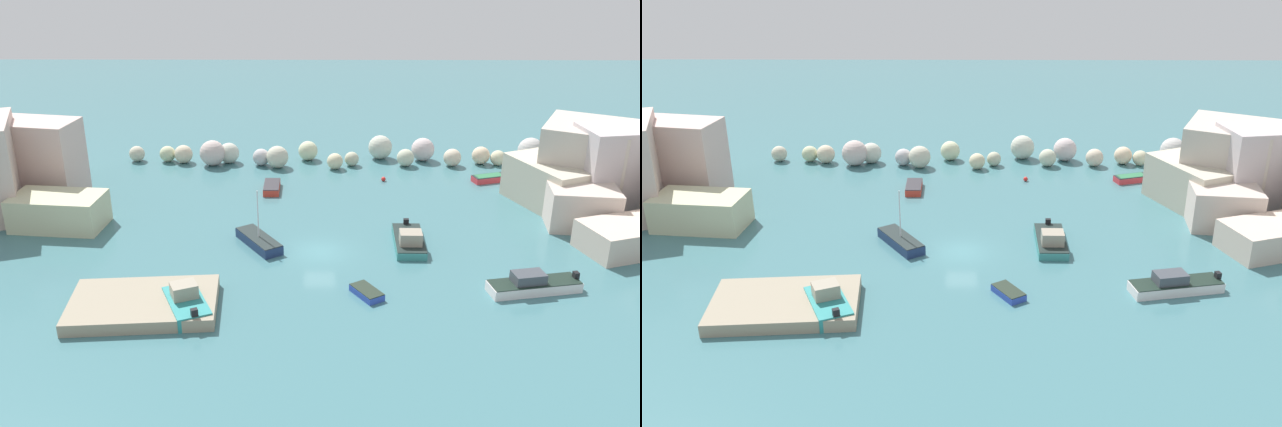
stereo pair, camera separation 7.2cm
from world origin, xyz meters
TOP-DOWN VIEW (x-y plane):
  - cove_water at (0.00, 0.00)m, footprint 160.00×160.00m
  - rock_breakwater at (2.36, 21.65)m, footprint 44.71×5.58m
  - stone_dock at (-11.84, -8.96)m, footprint 10.31×7.00m
  - channel_buoy at (6.32, 16.11)m, footprint 0.46×0.46m
  - moored_boat_0 at (7.22, 1.04)m, footprint 2.44×5.82m
  - moored_boat_1 at (16.89, 16.09)m, footprint 3.57×2.24m
  - moored_boat_2 at (-4.73, 13.40)m, footprint 1.55×3.45m
  - moored_boat_3 at (-8.88, -9.23)m, footprint 4.04×5.27m
  - moored_boat_4 at (-4.91, 1.12)m, footprint 4.20×5.23m
  - moored_boat_5 at (3.37, -6.94)m, footprint 2.46×2.88m
  - moored_boat_6 at (15.21, -6.22)m, footprint 6.82×3.05m

SIDE VIEW (x-z plane):
  - cove_water at x=0.00m, z-range 0.00..0.00m
  - channel_buoy at x=6.32m, z-range 0.00..0.46m
  - moored_boat_5 at x=3.37m, z-range 0.00..0.53m
  - moored_boat_1 at x=16.89m, z-range 0.01..0.67m
  - moored_boat_2 at x=-4.73m, z-range 0.00..0.70m
  - moored_boat_4 at x=-4.91m, z-range -1.96..2.81m
  - stone_dock at x=-11.84m, z-range 0.00..0.88m
  - moored_boat_0 at x=7.22m, z-range -0.32..1.38m
  - moored_boat_6 at x=15.21m, z-range -0.21..1.30m
  - moored_boat_3 at x=-8.88m, z-range -0.31..1.65m
  - rock_breakwater at x=2.36m, z-range -0.24..2.50m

